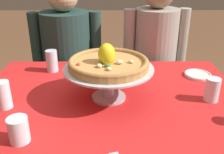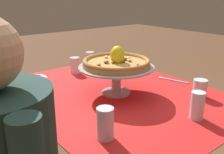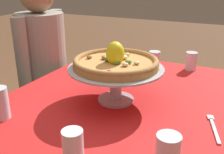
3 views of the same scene
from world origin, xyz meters
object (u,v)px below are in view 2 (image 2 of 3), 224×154
object	(u,v)px
water_glass_front_right	(90,59)
water_glass_back_left	(105,125)
water_glass_front_left	(200,89)
dinner_fork	(171,80)
water_glass_side_left	(197,107)
pizza	(116,62)
side_plate	(36,79)
water_glass_side_right	(75,66)
pizza_stand	(116,73)

from	to	relation	value
water_glass_front_right	water_glass_back_left	size ratio (longest dim) A/B	0.83
water_glass_front_left	dinner_fork	xyz separation A→B (m)	(0.27, -0.10, -0.04)
water_glass_side_left	water_glass_back_left	size ratio (longest dim) A/B	0.99
water_glass_front_right	pizza	bearing A→B (deg)	158.84
water_glass_front_right	water_glass_side_left	bearing A→B (deg)	172.58
side_plate	water_glass_back_left	bearing A→B (deg)	174.62
water_glass_side_right	side_plate	world-z (taller)	water_glass_side_right
water_glass_side_left	water_glass_back_left	xyz separation A→B (m)	(0.12, 0.42, 0.00)
pizza	side_plate	bearing A→B (deg)	26.30
water_glass_side_left	dinner_fork	distance (m)	0.53
pizza_stand	dinner_fork	xyz separation A→B (m)	(-0.05, -0.42, -0.11)
water_glass_back_left	side_plate	world-z (taller)	water_glass_back_left
water_glass_side_right	water_glass_front_right	world-z (taller)	water_glass_side_right
water_glass_side_right	side_plate	distance (m)	0.28
water_glass_front_right	dinner_fork	size ratio (longest dim) A/B	0.54
water_glass_front_right	water_glass_front_left	size ratio (longest dim) A/B	1.10
water_glass_side_left	water_glass_front_left	xyz separation A→B (m)	(0.14, -0.23, -0.01)
pizza_stand	side_plate	size ratio (longest dim) A/B	2.76
water_glass_side_right	water_glass_back_left	world-z (taller)	water_glass_back_left
pizza_stand	pizza	xyz separation A→B (m)	(-0.00, -0.00, 0.06)
pizza	water_glass_front_right	xyz separation A→B (m)	(0.58, -0.22, -0.13)
water_glass_front_left	water_glass_back_left	size ratio (longest dim) A/B	0.75
water_glass_front_right	water_glass_side_right	bearing A→B (deg)	116.59
water_glass_front_left	dinner_fork	bearing A→B (deg)	-20.42
water_glass_front_right	dinner_fork	distance (m)	0.65
water_glass_side_right	dinner_fork	world-z (taller)	water_glass_side_right
water_glass_back_left	water_glass_side_left	bearing A→B (deg)	-106.28
water_glass_side_left	dinner_fork	size ratio (longest dim) A/B	0.65
water_glass_side_left	side_plate	bearing A→B (deg)	19.35
pizza	side_plate	world-z (taller)	pizza
pizza_stand	dinner_fork	bearing A→B (deg)	-96.26
water_glass_front_left	side_plate	distance (m)	1.00
pizza_stand	water_glass_front_left	xyz separation A→B (m)	(-0.32, -0.32, -0.07)
water_glass_back_left	side_plate	xyz separation A→B (m)	(0.84, -0.08, -0.05)
water_glass_front_right	side_plate	distance (m)	0.48
water_glass_side_left	water_glass_front_right	xyz separation A→B (m)	(1.03, -0.13, -0.01)
water_glass_front_right	dinner_fork	world-z (taller)	water_glass_front_right
pizza_stand	water_glass_side_right	distance (m)	0.48
pizza_stand	water_glass_front_right	world-z (taller)	pizza_stand
water_glass_front_left	dinner_fork	distance (m)	0.29
water_glass_back_left	water_glass_side_right	bearing A→B (deg)	-23.75
pizza_stand	dinner_fork	size ratio (longest dim) A/B	2.12
water_glass_side_right	water_glass_side_left	xyz separation A→B (m)	(-0.94, -0.06, 0.01)
pizza	water_glass_back_left	world-z (taller)	pizza
pizza_stand	water_glass_side_right	size ratio (longest dim) A/B	3.69
side_plate	water_glass_front_left	bearing A→B (deg)	-145.19
water_glass_side_left	pizza	bearing A→B (deg)	10.92
water_glass_front_left	water_glass_side_right	bearing A→B (deg)	20.25
water_glass_back_left	dinner_fork	world-z (taller)	water_glass_back_left
pizza	water_glass_back_left	distance (m)	0.49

